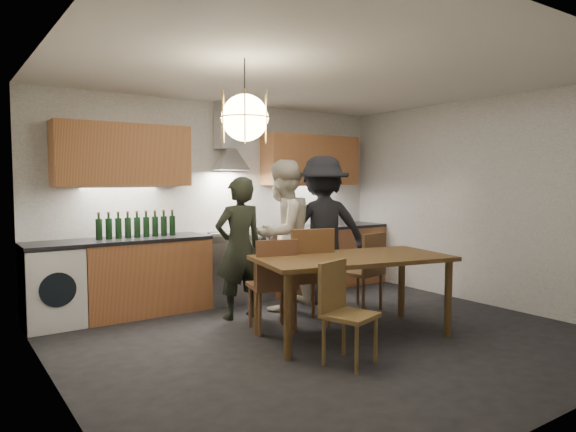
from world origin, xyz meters
TOP-DOWN VIEW (x-y plane):
  - ground at (0.00, 0.00)m, footprint 5.00×5.00m
  - room_shell at (0.00, 0.00)m, footprint 5.02×4.52m
  - counter_run at (0.02, 1.95)m, footprint 5.00×0.62m
  - range_stove at (0.00, 1.94)m, footprint 0.90×0.60m
  - wall_fixtures at (0.00, 2.07)m, footprint 4.30×0.54m
  - pendant_lamp at (-1.00, -0.10)m, footprint 0.43×0.43m
  - dining_table at (0.22, -0.12)m, footprint 2.07×1.33m
  - chair_back_left at (-0.37, 0.41)m, footprint 0.54×0.54m
  - chair_back_mid at (0.05, 0.38)m, footprint 0.58×0.58m
  - chair_back_right at (1.01, 0.50)m, footprint 0.49×0.49m
  - chair_front at (-0.37, -0.65)m, footprint 0.49×0.49m
  - person_left at (-0.38, 1.12)m, footprint 0.60×0.40m
  - person_mid at (0.27, 1.20)m, footprint 1.07×0.96m
  - person_right at (0.87, 1.17)m, footprint 1.38×1.11m
  - mixing_bowl at (0.92, 1.93)m, footprint 0.31×0.31m
  - stock_pot at (1.82, 1.95)m, footprint 0.27×0.27m
  - wine_bottles at (-1.26, 1.98)m, footprint 0.94×0.07m

SIDE VIEW (x-z plane):
  - ground at x=0.00m, z-range 0.00..0.00m
  - range_stove at x=0.00m, z-range -0.02..0.90m
  - counter_run at x=0.02m, z-range 0.00..0.90m
  - chair_front at x=-0.37m, z-range 0.06..0.94m
  - chair_back_right at x=1.01m, z-range 0.07..1.02m
  - chair_back_left at x=-0.37m, z-range 0.07..1.04m
  - chair_back_mid at x=0.05m, z-range 0.08..1.14m
  - dining_table at x=0.22m, z-range 0.31..1.12m
  - person_left at x=-0.38m, z-range 0.00..1.61m
  - person_mid at x=0.27m, z-range 0.00..1.82m
  - person_right at x=0.87m, z-range 0.00..1.87m
  - mixing_bowl at x=0.92m, z-range 0.90..0.97m
  - stock_pot at x=1.82m, z-range 0.90..1.04m
  - wine_bottles at x=-1.26m, z-range 0.90..1.21m
  - room_shell at x=0.00m, z-range 0.40..3.01m
  - wall_fixtures at x=0.00m, z-range 1.32..2.42m
  - pendant_lamp at x=-1.00m, z-range 1.75..2.45m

